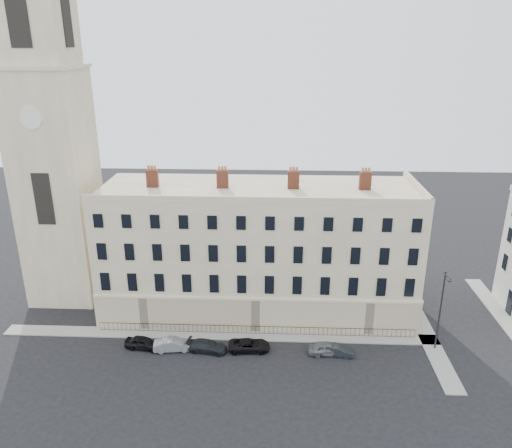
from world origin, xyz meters
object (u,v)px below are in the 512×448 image
Objects in this scene: car_d at (249,345)px; car_f at (338,350)px; car_a at (143,343)px; car_e at (327,348)px; car_c at (207,346)px; streetlamp at (441,308)px; car_b at (173,344)px.

car_d reaches higher than car_f.
car_d is (11.24, 0.13, -0.05)m from car_a.
car_a is at bearing 86.19° from car_e.
streetlamp reaches higher than car_c.
streetlamp is (24.04, 1.34, 4.40)m from car_c.
car_d is at bearing 84.62° from car_e.
car_b is (3.22, -0.19, 0.01)m from car_a.
streetlamp reaches higher than car_e.
car_f is at bearing -96.46° from car_d.
car_b is 17.22m from car_f.
streetlamp is at bearing -78.21° from car_c.
streetlamp reaches higher than car_b.
car_e is at bearing -81.08° from car_c.
streetlamp is (11.48, 1.27, 4.34)m from car_e.
car_b is 0.97× the size of car_c.
car_b is 1.03× the size of car_e.
car_e is (16.18, 0.02, 0.00)m from car_b.
car_c is 24.48m from streetlamp.
car_a is 1.15× the size of car_f.
car_e is 1.06m from car_f.
car_e is (19.40, -0.17, 0.01)m from car_a.
streetlamp is at bearing -72.76° from car_f.
car_e reaches higher than car_d.
car_b is at bearing 86.77° from car_e.
car_b and car_e have the same top height.
car_b is at bearing 88.64° from car_d.
car_f is at bearing -102.04° from car_e.
car_e is 12.34m from streetlamp.
car_d is at bearing 175.72° from streetlamp.
car_d is at bearing -82.16° from car_a.
car_a is 3.23m from car_b.
car_f is (1.05, -0.16, -0.11)m from car_e.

